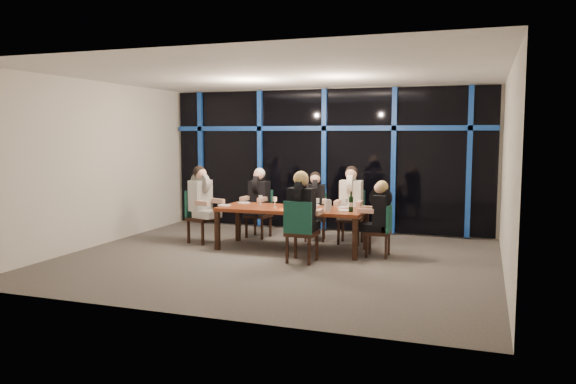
{
  "coord_description": "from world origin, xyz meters",
  "views": [
    {
      "loc": [
        3.18,
        -8.46,
        2.06
      ],
      "look_at": [
        0.0,
        0.6,
        1.05
      ],
      "focal_mm": 35.0,
      "sensor_mm": 36.0,
      "label": 1
    }
  ],
  "objects_px": {
    "diner_end_right": "(379,207)",
    "water_pitcher": "(328,206)",
    "dining_table": "(292,212)",
    "wine_bottle": "(351,204)",
    "diner_far_left": "(258,192)",
    "chair_far_left": "(260,211)",
    "chair_end_right": "(383,228)",
    "diner_far_right": "(351,193)",
    "chair_near_mid": "(300,228)",
    "diner_near_mid": "(302,203)",
    "diner_far_mid": "(315,196)",
    "chair_far_mid": "(315,214)",
    "chair_end_left": "(199,213)",
    "chair_far_right": "(351,214)",
    "diner_end_left": "(202,193)"
  },
  "relations": [
    {
      "from": "diner_end_right",
      "to": "water_pitcher",
      "type": "distance_m",
      "value": 0.84
    },
    {
      "from": "diner_far_left",
      "to": "diner_far_right",
      "type": "distance_m",
      "value": 1.86
    },
    {
      "from": "diner_far_left",
      "to": "diner_end_left",
      "type": "xyz_separation_m",
      "value": [
        -0.78,
        -0.87,
        0.05
      ]
    },
    {
      "from": "chair_near_mid",
      "to": "wine_bottle",
      "type": "height_order",
      "value": "wine_bottle"
    },
    {
      "from": "chair_end_right",
      "to": "diner_far_mid",
      "type": "relative_size",
      "value": 0.99
    },
    {
      "from": "diner_far_right",
      "to": "diner_end_right",
      "type": "distance_m",
      "value": 1.16
    },
    {
      "from": "chair_near_mid",
      "to": "diner_near_mid",
      "type": "xyz_separation_m",
      "value": [
        0.0,
        0.08,
        0.4
      ]
    },
    {
      "from": "chair_far_left",
      "to": "diner_far_left",
      "type": "bearing_deg",
      "value": -90.0
    },
    {
      "from": "chair_far_mid",
      "to": "diner_far_mid",
      "type": "xyz_separation_m",
      "value": [
        0.02,
        -0.07,
        0.36
      ]
    },
    {
      "from": "chair_far_mid",
      "to": "water_pitcher",
      "type": "height_order",
      "value": "water_pitcher"
    },
    {
      "from": "diner_far_left",
      "to": "diner_far_right",
      "type": "bearing_deg",
      "value": 5.94
    },
    {
      "from": "chair_end_right",
      "to": "diner_near_mid",
      "type": "bearing_deg",
      "value": -56.16
    },
    {
      "from": "dining_table",
      "to": "wine_bottle",
      "type": "height_order",
      "value": "wine_bottle"
    },
    {
      "from": "chair_end_right",
      "to": "wine_bottle",
      "type": "height_order",
      "value": "wine_bottle"
    },
    {
      "from": "diner_far_mid",
      "to": "diner_end_left",
      "type": "bearing_deg",
      "value": -167.2
    },
    {
      "from": "wine_bottle",
      "to": "diner_far_mid",
      "type": "bearing_deg",
      "value": 130.49
    },
    {
      "from": "wine_bottle",
      "to": "diner_near_mid",
      "type": "bearing_deg",
      "value": -132.69
    },
    {
      "from": "chair_far_right",
      "to": "chair_end_left",
      "type": "height_order",
      "value": "same"
    },
    {
      "from": "diner_end_right",
      "to": "diner_far_left",
      "type": "bearing_deg",
      "value": -111.38
    },
    {
      "from": "diner_far_right",
      "to": "water_pitcher",
      "type": "distance_m",
      "value": 1.14
    },
    {
      "from": "chair_end_left",
      "to": "chair_far_left",
      "type": "bearing_deg",
      "value": -26.41
    },
    {
      "from": "diner_far_mid",
      "to": "water_pitcher",
      "type": "height_order",
      "value": "diner_far_mid"
    },
    {
      "from": "dining_table",
      "to": "chair_near_mid",
      "type": "distance_m",
      "value": 1.04
    },
    {
      "from": "chair_far_left",
      "to": "chair_end_left",
      "type": "distance_m",
      "value": 1.27
    },
    {
      "from": "chair_far_right",
      "to": "chair_far_mid",
      "type": "bearing_deg",
      "value": 172.97
    },
    {
      "from": "diner_near_mid",
      "to": "water_pitcher",
      "type": "relative_size",
      "value": 4.86
    },
    {
      "from": "diner_far_mid",
      "to": "chair_near_mid",
      "type": "bearing_deg",
      "value": -93.36
    },
    {
      "from": "diner_far_left",
      "to": "chair_far_right",
      "type": "bearing_deg",
      "value": 8.52
    },
    {
      "from": "wine_bottle",
      "to": "diner_far_right",
      "type": "bearing_deg",
      "value": 103.19
    },
    {
      "from": "wine_bottle",
      "to": "water_pitcher",
      "type": "distance_m",
      "value": 0.39
    },
    {
      "from": "wine_bottle",
      "to": "water_pitcher",
      "type": "xyz_separation_m",
      "value": [
        -0.38,
        -0.08,
        -0.03
      ]
    },
    {
      "from": "chair_far_left",
      "to": "diner_far_left",
      "type": "distance_m",
      "value": 0.38
    },
    {
      "from": "wine_bottle",
      "to": "chair_far_left",
      "type": "bearing_deg",
      "value": 151.46
    },
    {
      "from": "chair_far_mid",
      "to": "diner_far_left",
      "type": "height_order",
      "value": "diner_far_left"
    },
    {
      "from": "chair_far_left",
      "to": "chair_far_mid",
      "type": "distance_m",
      "value": 1.12
    },
    {
      "from": "diner_near_mid",
      "to": "water_pitcher",
      "type": "distance_m",
      "value": 0.66
    },
    {
      "from": "chair_end_left",
      "to": "water_pitcher",
      "type": "distance_m",
      "value": 2.63
    },
    {
      "from": "chair_far_left",
      "to": "diner_far_right",
      "type": "distance_m",
      "value": 1.9
    },
    {
      "from": "diner_far_mid",
      "to": "diner_near_mid",
      "type": "bearing_deg",
      "value": -92.8
    },
    {
      "from": "dining_table",
      "to": "chair_end_left",
      "type": "bearing_deg",
      "value": 178.17
    },
    {
      "from": "diner_end_left",
      "to": "chair_end_left",
      "type": "bearing_deg",
      "value": 90.0
    },
    {
      "from": "chair_far_left",
      "to": "chair_near_mid",
      "type": "xyz_separation_m",
      "value": [
        1.46,
        -1.91,
        0.03
      ]
    },
    {
      "from": "chair_far_left",
      "to": "water_pitcher",
      "type": "xyz_separation_m",
      "value": [
        1.72,
        -1.22,
        0.33
      ]
    },
    {
      "from": "chair_far_left",
      "to": "chair_end_right",
      "type": "bearing_deg",
      "value": -14.93
    },
    {
      "from": "diner_far_mid",
      "to": "diner_near_mid",
      "type": "distance_m",
      "value": 1.84
    },
    {
      "from": "diner_end_left",
      "to": "diner_near_mid",
      "type": "distance_m",
      "value": 2.42
    },
    {
      "from": "diner_far_right",
      "to": "diner_end_right",
      "type": "bearing_deg",
      "value": -54.97
    },
    {
      "from": "diner_far_right",
      "to": "chair_far_mid",
      "type": "bearing_deg",
      "value": 166.57
    },
    {
      "from": "chair_end_left",
      "to": "diner_far_left",
      "type": "distance_m",
      "value": 1.26
    },
    {
      "from": "chair_near_mid",
      "to": "diner_far_left",
      "type": "xyz_separation_m",
      "value": [
        -1.47,
        1.83,
        0.34
      ]
    }
  ]
}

